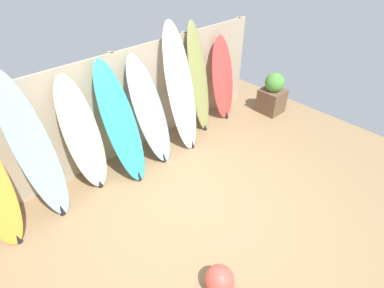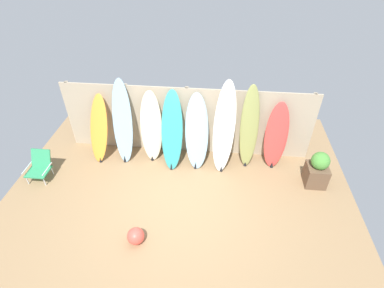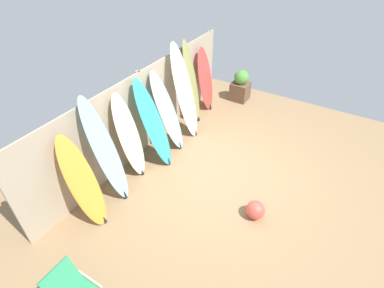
{
  "view_description": "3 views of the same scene",
  "coord_description": "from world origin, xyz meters",
  "px_view_note": "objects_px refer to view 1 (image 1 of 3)",
  "views": [
    {
      "loc": [
        -2.05,
        -1.94,
        3.35
      ],
      "look_at": [
        0.27,
        0.57,
        0.78
      ],
      "focal_mm": 28.0,
      "sensor_mm": 36.0,
      "label": 1
    },
    {
      "loc": [
        0.74,
        -4.12,
        4.97
      ],
      "look_at": [
        0.23,
        0.96,
        1.0
      ],
      "focal_mm": 28.0,
      "sensor_mm": 36.0,
      "label": 2
    },
    {
      "loc": [
        -4.11,
        -1.68,
        4.25
      ],
      "look_at": [
        -0.44,
        0.54,
        0.91
      ],
      "focal_mm": 28.0,
      "sensor_mm": 36.0,
      "label": 3
    }
  ],
  "objects_px": {
    "surfboard_red_7": "(223,79)",
    "planter_box": "(273,94)",
    "surfboard_cream_2": "(83,136)",
    "surfboard_white_5": "(181,90)",
    "surfboard_skyblue_4": "(150,112)",
    "surfboard_skyblue_1": "(34,151)",
    "beach_ball": "(220,280)",
    "surfboard_teal_3": "(121,125)",
    "surfboard_olive_6": "(199,80)"
  },
  "relations": [
    {
      "from": "surfboard_white_5",
      "to": "planter_box",
      "type": "xyz_separation_m",
      "value": [
        2.13,
        -0.48,
        -0.65
      ]
    },
    {
      "from": "surfboard_red_7",
      "to": "beach_ball",
      "type": "relative_size",
      "value": 5.05
    },
    {
      "from": "surfboard_skyblue_4",
      "to": "surfboard_olive_6",
      "type": "distance_m",
      "value": 1.23
    },
    {
      "from": "surfboard_cream_2",
      "to": "surfboard_white_5",
      "type": "relative_size",
      "value": 0.83
    },
    {
      "from": "surfboard_teal_3",
      "to": "surfboard_white_5",
      "type": "bearing_deg",
      "value": 1.54
    },
    {
      "from": "surfboard_skyblue_4",
      "to": "planter_box",
      "type": "xyz_separation_m",
      "value": [
        2.76,
        -0.52,
        -0.46
      ]
    },
    {
      "from": "surfboard_cream_2",
      "to": "surfboard_skyblue_4",
      "type": "relative_size",
      "value": 1.0
    },
    {
      "from": "surfboard_teal_3",
      "to": "surfboard_red_7",
      "type": "height_order",
      "value": "surfboard_teal_3"
    },
    {
      "from": "surfboard_teal_3",
      "to": "surfboard_white_5",
      "type": "relative_size",
      "value": 0.86
    },
    {
      "from": "surfboard_white_5",
      "to": "surfboard_olive_6",
      "type": "distance_m",
      "value": 0.61
    },
    {
      "from": "planter_box",
      "to": "surfboard_red_7",
      "type": "bearing_deg",
      "value": 145.3
    },
    {
      "from": "surfboard_cream_2",
      "to": "beach_ball",
      "type": "bearing_deg",
      "value": -85.89
    },
    {
      "from": "surfboard_white_5",
      "to": "beach_ball",
      "type": "relative_size",
      "value": 6.52
    },
    {
      "from": "surfboard_skyblue_4",
      "to": "surfboard_olive_6",
      "type": "relative_size",
      "value": 0.87
    },
    {
      "from": "planter_box",
      "to": "surfboard_teal_3",
      "type": "bearing_deg",
      "value": 172.4
    },
    {
      "from": "surfboard_red_7",
      "to": "beach_ball",
      "type": "xyz_separation_m",
      "value": [
        -2.78,
        -2.56,
        -0.66
      ]
    },
    {
      "from": "surfboard_skyblue_1",
      "to": "beach_ball",
      "type": "bearing_deg",
      "value": -71.08
    },
    {
      "from": "surfboard_skyblue_1",
      "to": "surfboard_cream_2",
      "type": "bearing_deg",
      "value": 6.06
    },
    {
      "from": "surfboard_skyblue_1",
      "to": "planter_box",
      "type": "relative_size",
      "value": 2.32
    },
    {
      "from": "surfboard_skyblue_4",
      "to": "surfboard_skyblue_1",
      "type": "bearing_deg",
      "value": 178.99
    },
    {
      "from": "surfboard_skyblue_4",
      "to": "surfboard_red_7",
      "type": "relative_size",
      "value": 1.06
    },
    {
      "from": "surfboard_red_7",
      "to": "beach_ball",
      "type": "height_order",
      "value": "surfboard_red_7"
    },
    {
      "from": "surfboard_skyblue_1",
      "to": "surfboard_white_5",
      "type": "xyz_separation_m",
      "value": [
        2.41,
        -0.07,
        0.06
      ]
    },
    {
      "from": "planter_box",
      "to": "surfboard_skyblue_1",
      "type": "bearing_deg",
      "value": 173.12
    },
    {
      "from": "surfboard_skyblue_1",
      "to": "surfboard_teal_3",
      "type": "distance_m",
      "value": 1.21
    },
    {
      "from": "surfboard_olive_6",
      "to": "surfboard_red_7",
      "type": "relative_size",
      "value": 1.22
    },
    {
      "from": "surfboard_skyblue_1",
      "to": "surfboard_cream_2",
      "type": "relative_size",
      "value": 1.15
    },
    {
      "from": "surfboard_cream_2",
      "to": "planter_box",
      "type": "height_order",
      "value": "surfboard_cream_2"
    },
    {
      "from": "surfboard_olive_6",
      "to": "surfboard_cream_2",
      "type": "bearing_deg",
      "value": -179.28
    },
    {
      "from": "surfboard_skyblue_1",
      "to": "surfboard_olive_6",
      "type": "distance_m",
      "value": 2.99
    },
    {
      "from": "surfboard_skyblue_4",
      "to": "surfboard_red_7",
      "type": "distance_m",
      "value": 1.86
    },
    {
      "from": "surfboard_teal_3",
      "to": "beach_ball",
      "type": "xyz_separation_m",
      "value": [
        -0.35,
        -2.38,
        -0.74
      ]
    },
    {
      "from": "planter_box",
      "to": "surfboard_cream_2",
      "type": "bearing_deg",
      "value": 170.92
    },
    {
      "from": "surfboard_skyblue_4",
      "to": "surfboard_olive_6",
      "type": "height_order",
      "value": "surfboard_olive_6"
    },
    {
      "from": "surfboard_red_7",
      "to": "planter_box",
      "type": "distance_m",
      "value": 1.17
    },
    {
      "from": "surfboard_white_5",
      "to": "beach_ball",
      "type": "distance_m",
      "value": 3.01
    },
    {
      "from": "surfboard_white_5",
      "to": "surfboard_red_7",
      "type": "distance_m",
      "value": 1.26
    },
    {
      "from": "surfboard_cream_2",
      "to": "beach_ball",
      "type": "height_order",
      "value": "surfboard_cream_2"
    },
    {
      "from": "surfboard_teal_3",
      "to": "surfboard_olive_6",
      "type": "height_order",
      "value": "surfboard_olive_6"
    },
    {
      "from": "surfboard_skyblue_4",
      "to": "surfboard_teal_3",
      "type": "bearing_deg",
      "value": -172.98
    },
    {
      "from": "surfboard_skyblue_4",
      "to": "surfboard_white_5",
      "type": "bearing_deg",
      "value": -3.52
    },
    {
      "from": "surfboard_skyblue_1",
      "to": "surfboard_olive_6",
      "type": "height_order",
      "value": "surfboard_skyblue_1"
    },
    {
      "from": "surfboard_olive_6",
      "to": "planter_box",
      "type": "height_order",
      "value": "surfboard_olive_6"
    },
    {
      "from": "surfboard_skyblue_4",
      "to": "beach_ball",
      "type": "height_order",
      "value": "surfboard_skyblue_4"
    },
    {
      "from": "surfboard_teal_3",
      "to": "surfboard_red_7",
      "type": "bearing_deg",
      "value": 4.25
    },
    {
      "from": "surfboard_skyblue_1",
      "to": "beach_ball",
      "type": "height_order",
      "value": "surfboard_skyblue_1"
    },
    {
      "from": "surfboard_teal_3",
      "to": "surfboard_olive_6",
      "type": "bearing_deg",
      "value": 6.47
    },
    {
      "from": "surfboard_olive_6",
      "to": "surfboard_skyblue_1",
      "type": "bearing_deg",
      "value": -178.08
    },
    {
      "from": "surfboard_white_5",
      "to": "surfboard_olive_6",
      "type": "xyz_separation_m",
      "value": [
        0.58,
        0.17,
        -0.05
      ]
    },
    {
      "from": "surfboard_olive_6",
      "to": "beach_ball",
      "type": "relative_size",
      "value": 6.18
    }
  ]
}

